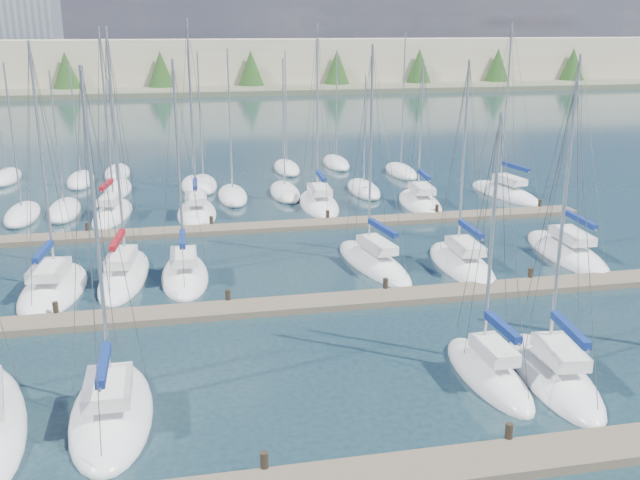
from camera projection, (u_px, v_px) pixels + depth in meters
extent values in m
plane|color=#1F363E|center=(234.00, 153.00, 76.02)|extent=(400.00, 400.00, 0.00)
cube|color=#6B5E4C|center=(399.00, 474.00, 21.64)|extent=(44.00, 1.80, 0.35)
cylinder|color=#2D261C|center=(265.00, 468.00, 21.67)|extent=(0.26, 0.26, 1.10)
cylinder|color=#2D261C|center=(508.00, 439.00, 23.20)|extent=(0.26, 0.26, 1.10)
cube|color=#6B5E4C|center=(312.00, 304.00, 34.75)|extent=(44.00, 1.80, 0.35)
cylinder|color=#2D261C|center=(56.00, 313.00, 33.25)|extent=(0.26, 0.26, 1.10)
cylinder|color=#2D261C|center=(228.00, 300.00, 34.79)|extent=(0.26, 0.26, 1.10)
cylinder|color=#2D261C|center=(385.00, 288.00, 36.32)|extent=(0.26, 0.26, 1.10)
cylinder|color=#2D261C|center=(530.00, 278.00, 37.86)|extent=(0.26, 0.26, 1.10)
cube|color=#6B5E4C|center=(272.00, 227.00, 47.87)|extent=(44.00, 1.80, 0.35)
cylinder|color=#2D261C|center=(88.00, 231.00, 46.37)|extent=(0.26, 0.26, 1.10)
cylinder|color=#2D261C|center=(211.00, 224.00, 47.90)|extent=(0.26, 0.26, 1.10)
cylinder|color=#2D261C|center=(328.00, 218.00, 49.44)|extent=(0.26, 0.26, 1.10)
cylinder|color=#2D261C|center=(437.00, 212.00, 50.97)|extent=(0.26, 0.26, 1.10)
cylinder|color=#2D261C|center=(539.00, 207.00, 52.51)|extent=(0.26, 0.26, 1.10)
ellipsoid|color=white|center=(373.00, 265.00, 40.68)|extent=(3.62, 8.74, 1.60)
cube|color=silver|center=(377.00, 245.00, 39.92)|extent=(1.72, 3.13, 0.50)
cylinder|color=#9EA0A5|center=(371.00, 148.00, 39.36)|extent=(0.14, 0.14, 11.11)
cylinder|color=#9EA0A5|center=(383.00, 230.00, 39.01)|extent=(0.66, 3.53, 0.10)
cube|color=navy|center=(383.00, 228.00, 38.97)|extent=(0.82, 3.28, 0.30)
ellipsoid|color=white|center=(54.00, 291.00, 36.64)|extent=(3.73, 8.11, 1.60)
cube|color=black|center=(54.00, 291.00, 36.64)|extent=(1.91, 3.90, 0.12)
cube|color=silver|center=(49.00, 270.00, 35.89)|extent=(1.90, 2.89, 0.50)
cylinder|color=#9EA0A5|center=(42.00, 159.00, 35.27)|extent=(0.14, 0.14, 11.39)
cylinder|color=#9EA0A5|center=(43.00, 254.00, 34.99)|extent=(0.41, 3.29, 0.10)
cube|color=navy|center=(43.00, 252.00, 34.95)|extent=(0.59, 3.05, 0.30)
ellipsoid|color=white|center=(566.00, 254.00, 42.49)|extent=(3.21, 9.03, 1.60)
cube|color=silver|center=(572.00, 236.00, 41.69)|extent=(1.67, 3.19, 0.50)
cylinder|color=#9EA0A5|center=(571.00, 147.00, 41.32)|extent=(0.14, 0.14, 10.52)
cylinder|color=#9EA0A5|center=(580.00, 221.00, 40.71)|extent=(0.29, 3.74, 0.10)
cube|color=navy|center=(580.00, 219.00, 40.67)|extent=(0.48, 3.45, 0.30)
ellipsoid|color=white|center=(553.00, 378.00, 27.70)|extent=(3.27, 7.76, 1.60)
cube|color=silver|center=(560.00, 352.00, 26.96)|extent=(1.63, 2.77, 0.50)
cylinder|color=#9EA0A5|center=(563.00, 220.00, 26.46)|extent=(0.14, 0.14, 10.31)
cylinder|color=#9EA0A5|center=(570.00, 333.00, 26.08)|extent=(0.46, 3.15, 0.10)
cube|color=navy|center=(570.00, 330.00, 26.05)|extent=(0.63, 2.92, 0.30)
ellipsoid|color=white|center=(185.00, 277.00, 38.62)|extent=(2.64, 7.23, 1.60)
cube|color=maroon|center=(185.00, 277.00, 38.62)|extent=(1.37, 3.47, 0.12)
cube|color=silver|center=(184.00, 257.00, 37.90)|extent=(1.43, 2.54, 0.50)
cylinder|color=#9EA0A5|center=(178.00, 161.00, 37.33)|extent=(0.14, 0.14, 10.44)
cylinder|color=#9EA0A5|center=(183.00, 241.00, 37.05)|extent=(0.15, 3.02, 0.10)
cube|color=navy|center=(182.00, 239.00, 37.02)|extent=(0.35, 2.78, 0.30)
ellipsoid|color=white|center=(488.00, 377.00, 27.80)|extent=(2.16, 6.50, 1.60)
cube|color=silver|center=(494.00, 350.00, 27.12)|extent=(1.16, 2.28, 0.50)
cylinder|color=#9EA0A5|center=(492.00, 235.00, 26.64)|extent=(0.14, 0.14, 9.12)
cylinder|color=#9EA0A5|center=(502.00, 330.00, 26.33)|extent=(0.16, 2.71, 0.10)
cube|color=navy|center=(502.00, 327.00, 26.29)|extent=(0.36, 2.50, 0.30)
ellipsoid|color=white|center=(197.00, 214.00, 51.31)|extent=(3.06, 7.73, 1.60)
cube|color=silver|center=(196.00, 198.00, 50.57)|extent=(1.63, 2.73, 0.50)
cylinder|color=#9EA0A5|center=(192.00, 112.00, 49.76)|extent=(0.14, 0.14, 12.46)
cylinder|color=#9EA0A5|center=(195.00, 186.00, 49.69)|extent=(0.22, 3.21, 0.10)
cube|color=navy|center=(195.00, 184.00, 49.65)|extent=(0.41, 2.96, 0.30)
ellipsoid|color=white|center=(461.00, 266.00, 40.46)|extent=(2.79, 8.01, 1.60)
cube|color=black|center=(461.00, 266.00, 40.46)|extent=(1.44, 3.85, 0.12)
cube|color=silver|center=(465.00, 246.00, 39.70)|extent=(1.50, 2.82, 0.50)
cylinder|color=#9EA0A5|center=(464.00, 156.00, 39.25)|extent=(0.14, 0.14, 10.31)
cylinder|color=#9EA0A5|center=(471.00, 231.00, 38.80)|extent=(0.18, 3.34, 0.10)
cube|color=navy|center=(471.00, 229.00, 38.76)|extent=(0.37, 3.08, 0.30)
ellipsoid|color=white|center=(125.00, 278.00, 38.59)|extent=(3.26, 8.68, 1.60)
cube|color=silver|center=(121.00, 257.00, 37.81)|extent=(1.62, 3.09, 0.50)
cylinder|color=#9EA0A5|center=(116.00, 146.00, 37.18)|extent=(0.14, 0.14, 12.02)
cylinder|color=#9EA0A5|center=(117.00, 242.00, 36.86)|extent=(0.46, 3.55, 0.10)
cube|color=maroon|center=(117.00, 240.00, 36.82)|extent=(0.63, 3.29, 0.30)
ellipsoid|color=white|center=(319.00, 205.00, 53.93)|extent=(3.13, 8.38, 1.60)
cube|color=maroon|center=(319.00, 205.00, 53.93)|extent=(1.61, 4.03, 0.12)
cube|color=silver|center=(320.00, 190.00, 53.16)|extent=(1.65, 2.96, 0.50)
cylinder|color=#9EA0A5|center=(317.00, 109.00, 52.48)|extent=(0.14, 0.14, 12.14)
cylinder|color=#9EA0A5|center=(321.00, 178.00, 52.23)|extent=(0.26, 3.47, 0.10)
cube|color=navy|center=(321.00, 176.00, 52.19)|extent=(0.44, 3.21, 0.30)
ellipsoid|color=white|center=(505.00, 194.00, 57.30)|extent=(3.93, 8.92, 1.60)
cube|color=black|center=(505.00, 194.00, 57.30)|extent=(1.99, 4.30, 0.12)
cube|color=silver|center=(509.00, 180.00, 56.53)|extent=(1.87, 3.21, 0.50)
cylinder|color=#9EA0A5|center=(506.00, 104.00, 55.82)|extent=(0.14, 0.14, 12.22)
cylinder|color=#9EA0A5|center=(515.00, 168.00, 55.61)|extent=(0.71, 3.59, 0.10)
cube|color=navy|center=(516.00, 167.00, 55.58)|extent=(0.86, 3.33, 0.30)
ellipsoid|color=white|center=(112.00, 415.00, 25.07)|extent=(2.86, 7.59, 1.60)
cube|color=silver|center=(108.00, 387.00, 24.33)|extent=(1.57, 2.66, 0.50)
cylinder|color=#9EA0A5|center=(97.00, 233.00, 23.73)|extent=(0.14, 0.14, 10.92)
cylinder|color=#9EA0A5|center=(104.00, 368.00, 23.46)|extent=(0.11, 3.19, 0.10)
cube|color=navy|center=(103.00, 364.00, 23.42)|extent=(0.31, 2.93, 0.30)
ellipsoid|color=white|center=(113.00, 215.00, 51.06)|extent=(3.47, 7.88, 1.60)
cube|color=black|center=(113.00, 215.00, 51.06)|extent=(1.76, 3.80, 0.12)
cube|color=silver|center=(110.00, 199.00, 50.32)|extent=(1.67, 2.83, 0.50)
cylinder|color=#9EA0A5|center=(106.00, 116.00, 49.59)|extent=(0.14, 0.14, 11.97)
cylinder|color=#9EA0A5|center=(107.00, 186.00, 49.43)|extent=(0.60, 3.17, 0.10)
cube|color=maroon|center=(106.00, 185.00, 49.39)|extent=(0.76, 2.95, 0.30)
ellipsoid|color=white|center=(420.00, 204.00, 54.30)|extent=(3.46, 8.04, 1.60)
cube|color=silver|center=(422.00, 188.00, 53.55)|extent=(1.76, 2.87, 0.50)
cylinder|color=#9EA0A5|center=(421.00, 126.00, 53.19)|extent=(0.14, 0.14, 9.62)
cylinder|color=#9EA0A5|center=(424.00, 176.00, 52.65)|extent=(0.40, 3.28, 0.10)
cube|color=navy|center=(425.00, 175.00, 52.62)|extent=(0.57, 3.04, 0.30)
ellipsoid|color=white|center=(7.00, 178.00, 62.50)|extent=(2.20, 6.40, 1.40)
cylinder|color=#9EA0A5|center=(200.00, 116.00, 58.02)|extent=(0.12, 0.12, 10.14)
ellipsoid|color=white|center=(204.00, 185.00, 59.69)|extent=(2.20, 6.40, 1.40)
cylinder|color=#9EA0A5|center=(191.00, 115.00, 57.63)|extent=(0.12, 0.12, 10.49)
ellipsoid|color=white|center=(195.00, 186.00, 59.35)|extent=(2.20, 6.40, 1.40)
cylinder|color=#9EA0A5|center=(336.00, 104.00, 67.16)|extent=(0.12, 0.12, 10.06)
ellipsoid|color=white|center=(336.00, 164.00, 68.82)|extent=(2.20, 6.40, 1.40)
cylinder|color=#9EA0A5|center=(75.00, 118.00, 59.79)|extent=(0.12, 0.12, 9.39)
ellipsoid|color=white|center=(81.00, 181.00, 61.35)|extent=(2.20, 6.40, 1.40)
cylinder|color=#9EA0A5|center=(13.00, 136.00, 48.75)|extent=(0.12, 0.12, 9.85)
ellipsoid|color=white|center=(23.00, 215.00, 50.38)|extent=(2.20, 6.40, 1.40)
cylinder|color=#9EA0A5|center=(56.00, 138.00, 49.96)|extent=(0.12, 0.12, 9.30)
ellipsoid|color=white|center=(64.00, 211.00, 51.51)|extent=(2.20, 6.40, 1.40)
cylinder|color=#9EA0A5|center=(403.00, 100.00, 63.06)|extent=(0.12, 0.12, 11.68)
ellipsoid|color=white|center=(401.00, 172.00, 64.96)|extent=(2.20, 6.40, 1.40)
cylinder|color=#9EA0A5|center=(284.00, 123.00, 55.40)|extent=(0.12, 0.12, 9.76)
ellipsoid|color=white|center=(285.00, 193.00, 57.01)|extent=(2.20, 6.40, 1.40)
cylinder|color=#9EA0A5|center=(111.00, 99.00, 62.39)|extent=(0.12, 0.12, 11.95)
ellipsoid|color=white|center=(118.00, 173.00, 64.32)|extent=(2.20, 6.40, 1.40)
cylinder|color=#9EA0A5|center=(365.00, 130.00, 56.59)|extent=(0.12, 0.12, 8.46)
ellipsoid|color=white|center=(364.00, 190.00, 58.01)|extent=(2.20, 6.40, 1.40)
cylinder|color=#9EA0A5|center=(113.00, 131.00, 56.99)|extent=(0.12, 0.12, 8.12)
ellipsoid|color=white|center=(118.00, 189.00, 58.37)|extent=(2.20, 6.40, 1.40)
cylinder|color=#9EA0A5|center=(286.00, 107.00, 64.84)|extent=(0.12, 0.12, 10.00)
ellipsoid|color=white|center=(287.00, 168.00, 66.49)|extent=(2.20, 6.40, 1.40)
cylinder|color=#9EA0A5|center=(230.00, 120.00, 54.15)|extent=(0.12, 0.12, 10.54)
ellipsoid|color=white|center=(233.00, 196.00, 55.88)|extent=(2.20, 6.40, 1.40)
cube|color=#666B51|center=(199.00, 82.00, 160.20)|extent=(400.00, 60.00, 1.00)
cube|color=beige|center=(247.00, 63.00, 151.44)|extent=(200.00, 12.00, 10.00)
cube|color=slate|center=(16.00, 15.00, 162.34)|extent=(18.00, 15.00, 30.00)
cone|color=#284C1E|center=(66.00, 73.00, 138.26)|extent=(6.00, 6.00, 8.00)
cone|color=#284C1E|center=(161.00, 71.00, 141.72)|extent=(6.00, 6.00, 8.00)
cone|color=#284C1E|center=(251.00, 70.00, 145.17)|extent=(6.00, 6.00, 8.00)
cone|color=#284C1E|center=(337.00, 69.00, 148.63)|extent=(6.00, 6.00, 8.00)
cone|color=#284C1E|center=(419.00, 68.00, 152.08)|extent=(6.00, 6.00, 8.00)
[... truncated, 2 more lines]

